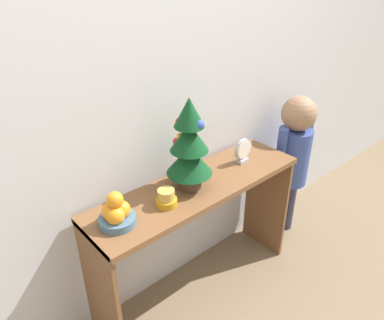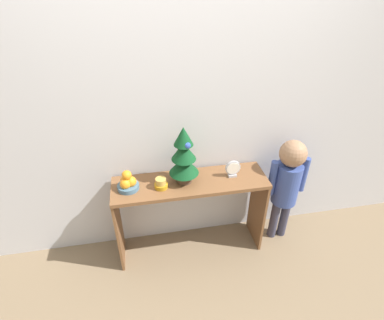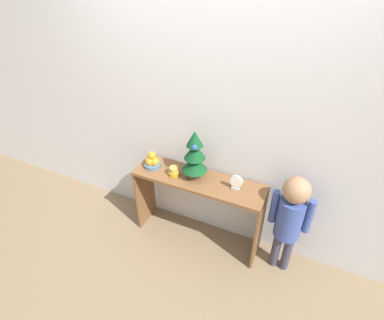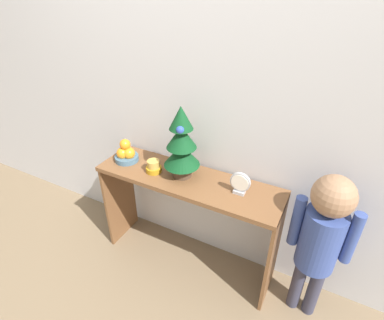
{
  "view_description": "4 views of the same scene",
  "coord_description": "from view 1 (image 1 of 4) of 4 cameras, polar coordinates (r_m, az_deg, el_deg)",
  "views": [
    {
      "loc": [
        -1.07,
        -0.99,
        1.74
      ],
      "look_at": [
        -0.07,
        0.14,
        0.91
      ],
      "focal_mm": 35.0,
      "sensor_mm": 36.0,
      "label": 1
    },
    {
      "loc": [
        -0.32,
        -1.63,
        2.12
      ],
      "look_at": [
        0.01,
        0.14,
        0.94
      ],
      "focal_mm": 28.0,
      "sensor_mm": 36.0,
      "label": 2
    },
    {
      "loc": [
        0.83,
        -1.75,
        2.35
      ],
      "look_at": [
        -0.06,
        0.15,
        0.93
      ],
      "focal_mm": 28.0,
      "sensor_mm": 36.0,
      "label": 3
    },
    {
      "loc": [
        0.74,
        -1.17,
        1.8
      ],
      "look_at": [
        0.01,
        0.2,
        0.85
      ],
      "focal_mm": 28.0,
      "sensor_mm": 36.0,
      "label": 4
    }
  ],
  "objects": [
    {
      "name": "singing_bowl",
      "position": [
        1.71,
        -3.95,
        -5.87
      ],
      "size": [
        0.1,
        0.1,
        0.08
      ],
      "color": "#B78419",
      "rests_on": "console_table"
    },
    {
      "name": "ground_plane",
      "position": [
        2.27,
        3.91,
        -21.14
      ],
      "size": [
        12.0,
        12.0,
        0.0
      ],
      "primitive_type": "plane",
      "color": "#7A664C"
    },
    {
      "name": "back_wall",
      "position": [
        1.81,
        -3.65,
        13.24
      ],
      "size": [
        7.0,
        0.05,
        2.5
      ],
      "primitive_type": "cube",
      "color": "silver",
      "rests_on": "ground_plane"
    },
    {
      "name": "mini_tree",
      "position": [
        1.75,
        -0.43,
        2.28
      ],
      "size": [
        0.22,
        0.22,
        0.46
      ],
      "color": "#4C3828",
      "rests_on": "console_table"
    },
    {
      "name": "fruit_bowl",
      "position": [
        1.62,
        -11.48,
        -7.96
      ],
      "size": [
        0.16,
        0.16,
        0.16
      ],
      "color": "#476B84",
      "rests_on": "console_table"
    },
    {
      "name": "console_table",
      "position": [
        1.97,
        0.91,
        -7.71
      ],
      "size": [
        1.2,
        0.34,
        0.73
      ],
      "color": "brown",
      "rests_on": "ground_plane"
    },
    {
      "name": "child_figure",
      "position": [
        2.47,
        15.2,
        1.34
      ],
      "size": [
        0.33,
        0.22,
        1.0
      ],
      "color": "#38384C",
      "rests_on": "ground_plane"
    },
    {
      "name": "desk_clock",
      "position": [
        2.06,
        7.8,
        1.37
      ],
      "size": [
        0.12,
        0.04,
        0.14
      ],
      "color": "#B2B2B7",
      "rests_on": "console_table"
    }
  ]
}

